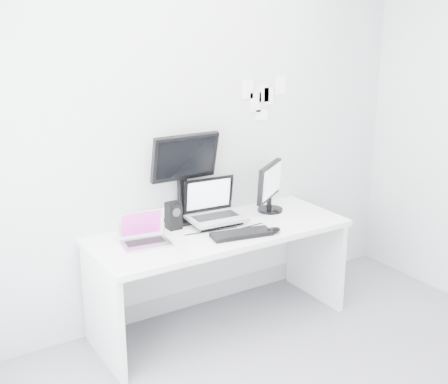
{
  "coord_description": "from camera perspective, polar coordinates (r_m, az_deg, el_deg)",
  "views": [
    {
      "loc": [
        -1.97,
        -1.95,
        2.14
      ],
      "look_at": [
        0.02,
        1.23,
        1.0
      ],
      "focal_mm": 46.87,
      "sensor_mm": 36.0,
      "label": 1
    }
  ],
  "objects": [
    {
      "name": "samsung_monitor",
      "position": [
        4.34,
        4.57,
        0.52
      ],
      "size": [
        0.45,
        0.39,
        0.38
      ],
      "primitive_type": "cube",
      "rotation": [
        0.0,
        0.0,
        0.61
      ],
      "color": "black",
      "rests_on": "desk"
    },
    {
      "name": "keyboard",
      "position": [
        3.9,
        1.72,
        -4.12
      ],
      "size": [
        0.43,
        0.22,
        0.03
      ],
      "primitive_type": "cube",
      "rotation": [
        0.0,
        0.0,
        -0.19
      ],
      "color": "black",
      "rests_on": "desk"
    },
    {
      "name": "wall_note_4",
      "position": [
        4.38,
        3.09,
        8.71
      ],
      "size": [
        0.1,
        0.0,
        0.15
      ],
      "primitive_type": "cube",
      "color": "white",
      "rests_on": "back_wall"
    },
    {
      "name": "rear_monitor",
      "position": [
        4.07,
        -3.93,
        1.45
      ],
      "size": [
        0.49,
        0.18,
        0.66
      ],
      "primitive_type": "cube",
      "rotation": [
        0.0,
        0.0,
        -0.01
      ],
      "color": "black",
      "rests_on": "desk"
    },
    {
      "name": "macbook",
      "position": [
        3.74,
        -7.71,
        -3.55
      ],
      "size": [
        0.33,
        0.27,
        0.23
      ],
      "primitive_type": "cube",
      "rotation": [
        0.0,
        0.0,
        -0.14
      ],
      "color": "silver",
      "rests_on": "desk"
    },
    {
      "name": "wall_note_3",
      "position": [
        4.43,
        3.68,
        7.51
      ],
      "size": [
        0.11,
        0.0,
        0.08
      ],
      "primitive_type": "cube",
      "color": "white",
      "rests_on": "back_wall"
    },
    {
      "name": "mouse",
      "position": [
        3.96,
        4.84,
        -3.75
      ],
      "size": [
        0.13,
        0.09,
        0.04
      ],
      "primitive_type": "ellipsoid",
      "rotation": [
        0.0,
        0.0,
        0.17
      ],
      "color": "black",
      "rests_on": "desk"
    },
    {
      "name": "dell_laptop",
      "position": [
        4.07,
        -0.74,
        -1.0
      ],
      "size": [
        0.41,
        0.33,
        0.32
      ],
      "primitive_type": "cube",
      "rotation": [
        0.0,
        0.0,
        -0.07
      ],
      "color": "#A1A3A8",
      "rests_on": "desk"
    },
    {
      "name": "back_wall",
      "position": [
        4.14,
        -2.97,
        5.87
      ],
      "size": [
        3.6,
        0.0,
        3.6
      ],
      "primitive_type": "plane",
      "rotation": [
        1.57,
        0.0,
        0.0
      ],
      "color": "#BABDBF",
      "rests_on": "ground"
    },
    {
      "name": "wall_note_5",
      "position": [
        4.44,
        4.36,
        9.33
      ],
      "size": [
        0.08,
        0.0,
        0.13
      ],
      "primitive_type": "cube",
      "color": "white",
      "rests_on": "back_wall"
    },
    {
      "name": "desk",
      "position": [
        4.16,
        -0.38,
        -8.37
      ],
      "size": [
        1.8,
        0.7,
        0.73
      ],
      "primitive_type": "cube",
      "color": "white",
      "rests_on": "ground"
    },
    {
      "name": "wall_note_2",
      "position": [
        4.5,
        5.52,
        10.32
      ],
      "size": [
        0.1,
        0.0,
        0.14
      ],
      "primitive_type": "cube",
      "color": "white",
      "rests_on": "back_wall"
    },
    {
      "name": "wall_note_0",
      "position": [
        4.32,
        2.3,
        9.98
      ],
      "size": [
        0.1,
        0.0,
        0.14
      ],
      "primitive_type": "cube",
      "color": "white",
      "rests_on": "back_wall"
    },
    {
      "name": "speaker",
      "position": [
        4.01,
        -4.95,
        -2.31
      ],
      "size": [
        0.1,
        0.1,
        0.19
      ],
      "primitive_type": "cube",
      "rotation": [
        0.0,
        0.0,
        0.1
      ],
      "color": "black",
      "rests_on": "desk"
    },
    {
      "name": "wall_note_1",
      "position": [
        4.41,
        3.93,
        9.58
      ],
      "size": [
        0.09,
        0.0,
        0.13
      ],
      "primitive_type": "cube",
      "color": "white",
      "rests_on": "back_wall"
    }
  ]
}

